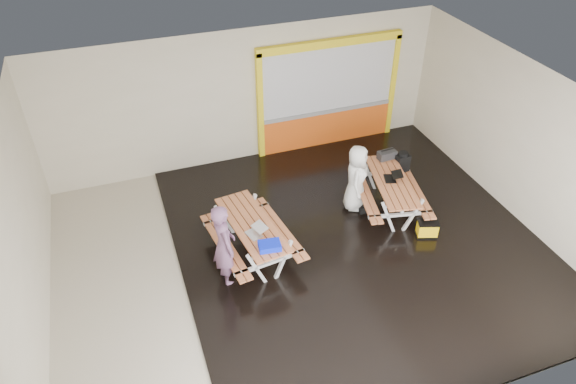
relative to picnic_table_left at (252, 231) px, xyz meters
name	(u,v)px	position (x,y,z in m)	size (l,w,h in m)	color
room	(304,187)	(0.98, -0.31, 1.08)	(10.02, 8.02, 3.52)	beige
deck	(356,240)	(2.23, -0.31, -0.64)	(7.50, 7.98, 0.05)	black
kiosk	(328,97)	(3.18, 3.62, 0.78)	(3.88, 0.16, 3.00)	orange
picnic_table_left	(252,231)	(0.00, 0.00, 0.00)	(1.75, 2.36, 0.88)	#C97546
picnic_table_right	(391,187)	(3.40, 0.42, -0.02)	(1.84, 2.36, 0.84)	#C97546
person_left	(224,245)	(-0.69, -0.48, 0.25)	(0.67, 0.44, 1.83)	#714B6C
person_right	(356,178)	(2.66, 0.73, 0.21)	(0.78, 0.51, 1.60)	white
laptop_left	(256,232)	(-0.01, -0.32, 0.26)	(0.45, 0.43, 0.16)	silver
laptop_right	(393,177)	(3.43, 0.46, 0.23)	(0.48, 0.45, 0.16)	black
blue_pouch	(270,246)	(0.11, -0.81, 0.27)	(0.41, 0.29, 0.12)	#0A21ED
toolbox	(387,155)	(3.71, 1.27, 0.27)	(0.45, 0.25, 0.25)	black
backpack	(402,162)	(4.05, 1.09, 0.09)	(0.34, 0.24, 0.55)	black
dark_case	(365,206)	(2.87, 0.56, -0.54)	(0.41, 0.31, 0.15)	black
fluke_bag	(427,229)	(3.72, -0.71, -0.43)	(0.51, 0.42, 0.38)	black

